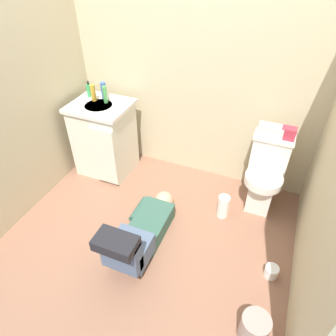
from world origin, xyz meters
TOP-DOWN VIEW (x-y plane):
  - ground_plane at (0.00, 0.00)m, footprint 3.00×2.94m
  - wall_back at (0.00, 1.01)m, footprint 2.66×0.08m
  - wall_left at (-1.29, 0.00)m, footprint 0.08×1.94m
  - toilet at (0.86, 0.69)m, footprint 0.36×0.46m
  - vanity_cabinet at (-0.86, 0.60)m, footprint 0.60×0.53m
  - faucet at (-0.87, 0.74)m, footprint 0.02×0.02m
  - person_plumber at (-0.02, -0.26)m, footprint 0.39×1.06m
  - tissue_box at (0.81, 0.78)m, footprint 0.22×0.11m
  - toiletry_bag at (0.96, 0.78)m, footprint 0.12×0.09m
  - soap_dispenser at (-1.06, 0.72)m, footprint 0.06×0.06m
  - bottle_amber at (-0.96, 0.66)m, footprint 0.05×0.05m
  - bottle_blue at (-0.89, 0.74)m, footprint 0.05×0.05m
  - bottle_green at (-0.83, 0.66)m, footprint 0.04×0.04m
  - trash_can at (1.03, -0.67)m, footprint 0.19×0.19m
  - paper_towel_roll at (0.56, 0.37)m, footprint 0.11×0.11m
  - toilet_paper_roll at (1.09, -0.12)m, footprint 0.11×0.11m

SIDE VIEW (x-z plane):
  - ground_plane at x=0.00m, z-range -0.04..0.00m
  - toilet_paper_roll at x=1.09m, z-range 0.00..0.10m
  - paper_towel_roll at x=0.56m, z-range 0.00..0.24m
  - trash_can at x=1.03m, z-range 0.00..0.26m
  - person_plumber at x=-0.02m, z-range -0.08..0.44m
  - toilet at x=0.86m, z-range -0.01..0.74m
  - vanity_cabinet at x=-0.86m, z-range 0.01..0.83m
  - tissue_box at x=0.81m, z-range 0.75..0.85m
  - toiletry_bag at x=0.96m, z-range 0.75..0.86m
  - faucet at x=-0.87m, z-range 0.82..0.92m
  - soap_dispenser at x=-1.06m, z-range 0.80..0.97m
  - bottle_amber at x=-0.96m, z-range 0.82..0.99m
  - bottle_green at x=-0.83m, z-range 0.82..0.99m
  - bottle_blue at x=-0.89m, z-range 0.82..1.00m
  - wall_back at x=0.00m, z-range 0.00..2.40m
  - wall_left at x=-1.29m, z-range 0.00..2.40m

